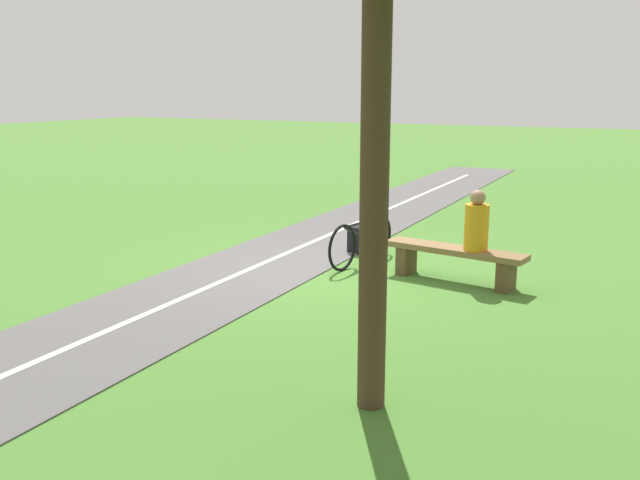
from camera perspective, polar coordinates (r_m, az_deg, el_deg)
name	(u,v)px	position (r m, az deg, el deg)	size (l,w,h in m)	color
ground_plane	(325,272)	(9.99, 0.44, -2.62)	(80.00, 80.00, 0.00)	#477A2D
paved_path	(61,352)	(7.48, -20.57, -8.62)	(2.06, 36.00, 0.02)	#565454
path_centre_line	(61,351)	(7.48, -20.58, -8.55)	(0.10, 32.00, 0.00)	silver
bench	(454,257)	(9.57, 11.01, -1.42)	(2.01, 0.69, 0.48)	brown
person_seated	(477,224)	(9.35, 12.78, 1.30)	(0.36, 0.36, 0.81)	orange
bicycle	(362,240)	(10.36, 3.44, -0.02)	(0.30, 1.69, 0.87)	black
backpack	(360,239)	(11.13, 3.32, 0.05)	(0.35, 0.38, 0.43)	black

